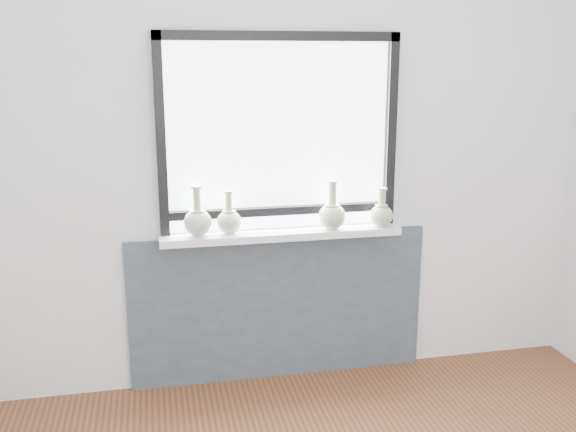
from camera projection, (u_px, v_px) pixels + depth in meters
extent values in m
cube|color=silver|center=(278.00, 155.00, 3.50)|extent=(3.60, 0.02, 2.60)
cube|color=#45535A|center=(280.00, 306.00, 3.68)|extent=(1.70, 0.03, 0.86)
cube|color=white|center=(282.00, 234.00, 3.50)|extent=(1.32, 0.18, 0.04)
cube|color=black|center=(161.00, 136.00, 3.29)|extent=(0.05, 0.06, 1.05)
cube|color=black|center=(390.00, 130.00, 3.55)|extent=(0.05, 0.06, 1.05)
cube|color=black|center=(279.00, 36.00, 3.30)|extent=(1.30, 0.06, 0.05)
cube|color=black|center=(280.00, 211.00, 3.52)|extent=(1.20, 0.05, 0.04)
cube|color=white|center=(279.00, 137.00, 3.45)|extent=(1.20, 0.01, 1.00)
cylinder|color=#ACC099|center=(198.00, 235.00, 3.40)|extent=(0.07, 0.07, 0.01)
ellipsoid|color=#ACC099|center=(198.00, 223.00, 3.38)|extent=(0.15, 0.15, 0.14)
cone|color=#ACC099|center=(197.00, 213.00, 3.37)|extent=(0.08, 0.08, 0.03)
cylinder|color=#ACC099|center=(197.00, 201.00, 3.35)|extent=(0.04, 0.04, 0.14)
cylinder|color=#ACC099|center=(196.00, 187.00, 3.34)|extent=(0.06, 0.06, 0.01)
cylinder|color=#ACC099|center=(229.00, 233.00, 3.44)|extent=(0.06, 0.06, 0.01)
ellipsoid|color=#ACC099|center=(229.00, 222.00, 3.43)|extent=(0.14, 0.14, 0.13)
cone|color=#ACC099|center=(229.00, 213.00, 3.41)|extent=(0.07, 0.07, 0.03)
cylinder|color=#ACC099|center=(229.00, 203.00, 3.40)|extent=(0.04, 0.04, 0.12)
cylinder|color=#ACC099|center=(228.00, 192.00, 3.39)|extent=(0.05, 0.05, 0.01)
cylinder|color=#ACC099|center=(332.00, 228.00, 3.53)|extent=(0.07, 0.07, 0.01)
ellipsoid|color=#ACC099|center=(332.00, 217.00, 3.51)|extent=(0.15, 0.15, 0.14)
cone|color=#ACC099|center=(332.00, 207.00, 3.50)|extent=(0.08, 0.08, 0.03)
cylinder|color=#ACC099|center=(332.00, 195.00, 3.48)|extent=(0.05, 0.05, 0.14)
cylinder|color=#ACC099|center=(333.00, 182.00, 3.47)|extent=(0.05, 0.05, 0.01)
cylinder|color=#ACC099|center=(381.00, 225.00, 3.58)|extent=(0.06, 0.06, 0.01)
ellipsoid|color=#ACC099|center=(381.00, 216.00, 3.57)|extent=(0.13, 0.13, 0.12)
cone|color=#ACC099|center=(381.00, 208.00, 3.56)|extent=(0.07, 0.07, 0.03)
cylinder|color=#ACC099|center=(382.00, 199.00, 3.55)|extent=(0.04, 0.04, 0.10)
cylinder|color=#ACC099|center=(382.00, 189.00, 3.54)|extent=(0.06, 0.06, 0.01)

